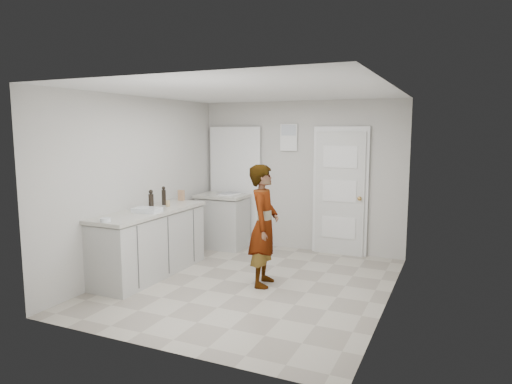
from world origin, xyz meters
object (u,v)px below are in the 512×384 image
at_px(spice_jar, 168,203).
at_px(baking_dish, 147,210).
at_px(cake_mix_box, 181,195).
at_px(oil_cruet_b, 164,196).
at_px(oil_cruet_a, 151,200).
at_px(person, 264,225).
at_px(egg_bowl, 105,220).

bearing_deg(spice_jar, baking_dish, -88.37).
bearing_deg(cake_mix_box, baking_dish, -81.93).
bearing_deg(oil_cruet_b, oil_cruet_a, -79.49).
bearing_deg(person, egg_bowl, 115.77).
bearing_deg(baking_dish, egg_bowl, -93.69).
relative_size(oil_cruet_a, oil_cruet_b, 1.01).
xyz_separation_m(spice_jar, oil_cruet_b, (-0.13, 0.09, 0.09)).
relative_size(person, cake_mix_box, 9.62).
distance_m(person, oil_cruet_a, 1.64).
distance_m(person, baking_dish, 1.59).
bearing_deg(cake_mix_box, oil_cruet_a, -84.98).
height_order(person, oil_cruet_a, person).
distance_m(cake_mix_box, baking_dish, 1.07).
xyz_separation_m(cake_mix_box, spice_jar, (0.14, -0.56, -0.04)).
height_order(person, cake_mix_box, person).
distance_m(oil_cruet_a, oil_cruet_b, 0.41).
xyz_separation_m(baking_dish, egg_bowl, (-0.05, -0.75, -0.00)).
relative_size(oil_cruet_a, baking_dish, 0.76).
distance_m(cake_mix_box, spice_jar, 0.58).
height_order(spice_jar, baking_dish, spice_jar).
distance_m(person, egg_bowl, 1.97).
xyz_separation_m(cake_mix_box, oil_cruet_b, (0.01, -0.47, 0.05)).
distance_m(oil_cruet_b, egg_bowl, 1.34).
distance_m(person, cake_mix_box, 1.81).
xyz_separation_m(spice_jar, egg_bowl, (-0.03, -1.24, -0.02)).
height_order(cake_mix_box, egg_bowl, cake_mix_box).
height_order(cake_mix_box, baking_dish, cake_mix_box).
bearing_deg(baking_dish, cake_mix_box, 98.33).
bearing_deg(egg_bowl, spice_jar, 88.44).
bearing_deg(spice_jar, oil_cruet_b, 146.25).
distance_m(oil_cruet_a, egg_bowl, 0.94).
bearing_deg(oil_cruet_b, baking_dish, -75.78).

